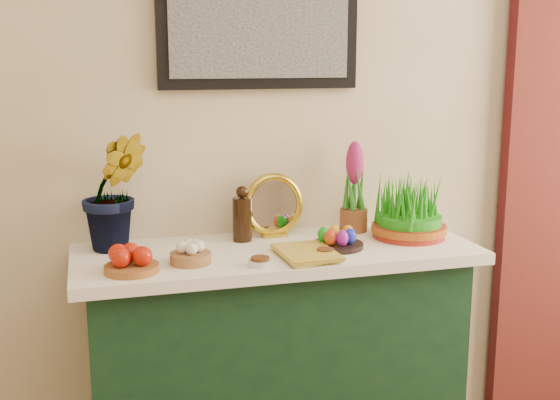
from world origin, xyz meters
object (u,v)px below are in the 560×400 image
(hyacinth_green, at_px, (114,172))
(book, at_px, (281,255))
(mirror, at_px, (273,206))
(wheatgrass_sabzeh, at_px, (409,211))
(sideboard, at_px, (276,370))

(hyacinth_green, distance_m, book, 0.63)
(mirror, bearing_deg, wheatgrass_sabzeh, -18.41)
(sideboard, distance_m, hyacinth_green, 0.92)
(wheatgrass_sabzeh, bearing_deg, hyacinth_green, 173.27)
(sideboard, distance_m, wheatgrass_sabzeh, 0.76)
(sideboard, distance_m, book, 0.50)
(book, bearing_deg, wheatgrass_sabzeh, 13.61)
(mirror, bearing_deg, sideboard, -101.91)
(book, bearing_deg, hyacinth_green, 149.81)
(hyacinth_green, bearing_deg, wheatgrass_sabzeh, -10.44)
(hyacinth_green, distance_m, mirror, 0.59)
(sideboard, height_order, book, book)
(mirror, height_order, book, mirror)
(hyacinth_green, height_order, wheatgrass_sabzeh, hyacinth_green)
(book, height_order, wheatgrass_sabzeh, wheatgrass_sabzeh)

